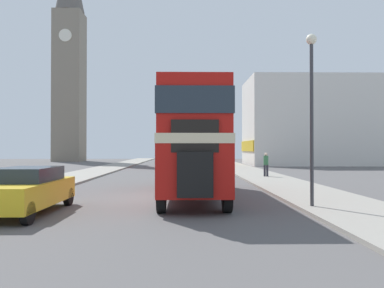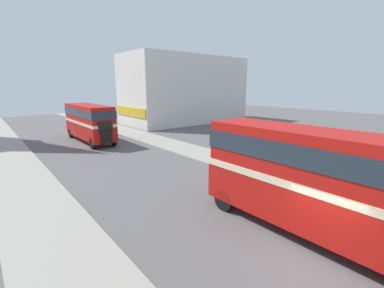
{
  "view_description": "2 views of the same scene",
  "coord_description": "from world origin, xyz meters",
  "px_view_note": "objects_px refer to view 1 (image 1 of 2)",
  "views": [
    {
      "loc": [
        1.19,
        -15.63,
        2.07
      ],
      "look_at": [
        1.47,
        0.65,
        2.27
      ],
      "focal_mm": 35.0,
      "sensor_mm": 36.0,
      "label": 1
    },
    {
      "loc": [
        -8.39,
        -3.29,
        6.05
      ],
      "look_at": [
        1.47,
        8.5,
        2.58
      ],
      "focal_mm": 24.0,
      "sensor_mm": 36.0,
      "label": 2
    }
  ],
  "objects_px": {
    "double_decker_bus": "(192,136)",
    "street_lamp": "(312,93)",
    "car_parked_near": "(26,190)",
    "bus_distant": "(183,145)",
    "church_tower": "(70,49)",
    "pedestrian_walking": "(266,163)"
  },
  "relations": [
    {
      "from": "double_decker_bus",
      "to": "car_parked_near",
      "type": "height_order",
      "value": "double_decker_bus"
    },
    {
      "from": "bus_distant",
      "to": "church_tower",
      "type": "xyz_separation_m",
      "value": [
        -18.66,
        19.76,
        15.91
      ]
    },
    {
      "from": "double_decker_bus",
      "to": "pedestrian_walking",
      "type": "relative_size",
      "value": 6.27
    },
    {
      "from": "bus_distant",
      "to": "car_parked_near",
      "type": "relative_size",
      "value": 2.16
    },
    {
      "from": "double_decker_bus",
      "to": "car_parked_near",
      "type": "relative_size",
      "value": 2.35
    },
    {
      "from": "double_decker_bus",
      "to": "street_lamp",
      "type": "distance_m",
      "value": 5.58
    },
    {
      "from": "pedestrian_walking",
      "to": "bus_distant",
      "type": "bearing_deg",
      "value": 111.32
    },
    {
      "from": "car_parked_near",
      "to": "bus_distant",
      "type": "bearing_deg",
      "value": 80.58
    },
    {
      "from": "double_decker_bus",
      "to": "pedestrian_walking",
      "type": "bearing_deg",
      "value": 61.53
    },
    {
      "from": "double_decker_bus",
      "to": "church_tower",
      "type": "distance_m",
      "value": 51.16
    },
    {
      "from": "bus_distant",
      "to": "car_parked_near",
      "type": "height_order",
      "value": "bus_distant"
    },
    {
      "from": "pedestrian_walking",
      "to": "church_tower",
      "type": "distance_m",
      "value": 45.99
    },
    {
      "from": "street_lamp",
      "to": "bus_distant",
      "type": "bearing_deg",
      "value": 98.99
    },
    {
      "from": "pedestrian_walking",
      "to": "church_tower",
      "type": "relative_size",
      "value": 0.05
    },
    {
      "from": "double_decker_bus",
      "to": "church_tower",
      "type": "xyz_separation_m",
      "value": [
        -19.18,
        44.75,
        15.72
      ]
    },
    {
      "from": "bus_distant",
      "to": "street_lamp",
      "type": "bearing_deg",
      "value": -81.01
    },
    {
      "from": "double_decker_bus",
      "to": "car_parked_near",
      "type": "xyz_separation_m",
      "value": [
        -5.37,
        -4.26,
        -1.85
      ]
    },
    {
      "from": "double_decker_bus",
      "to": "pedestrian_walking",
      "type": "xyz_separation_m",
      "value": [
        5.37,
        9.91,
        -1.56
      ]
    },
    {
      "from": "double_decker_bus",
      "to": "bus_distant",
      "type": "height_order",
      "value": "double_decker_bus"
    },
    {
      "from": "bus_distant",
      "to": "street_lamp",
      "type": "distance_m",
      "value": 29.02
    },
    {
      "from": "bus_distant",
      "to": "pedestrian_walking",
      "type": "xyz_separation_m",
      "value": [
        5.89,
        -15.09,
        -1.37
      ]
    },
    {
      "from": "double_decker_bus",
      "to": "car_parked_near",
      "type": "bearing_deg",
      "value": -141.55
    }
  ]
}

